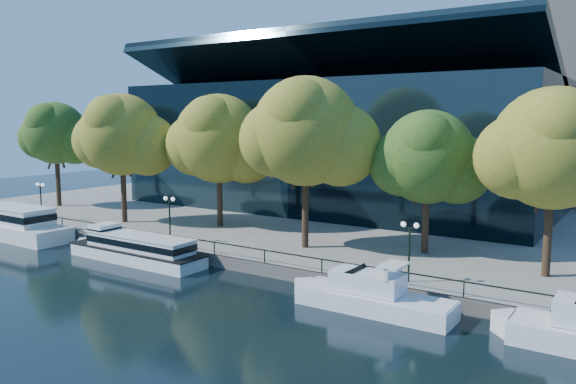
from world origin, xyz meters
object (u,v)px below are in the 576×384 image
Objects in this scene: large_vessel at (13,223)px; tour_boat at (133,247)px; tree_4 at (429,159)px; lamp_1 at (169,208)px; tree_2 at (220,141)px; lamp_0 at (41,193)px; lamp_2 at (410,238)px; tree_3 at (307,134)px; cruiser_near at (368,295)px; tree_1 at (122,136)px; tree_0 at (56,134)px; tree_5 at (556,151)px.

large_vessel reaches higher than tour_boat.
large_vessel is 40.73m from tree_4.
tree_4 is 2.86× the size of lamp_1.
tree_4 is at bearing 0.78° from tree_2.
lamp_2 is at bearing 0.00° from lamp_0.
tour_boat is 4.70m from lamp_1.
tree_3 reaches higher than tree_4.
lamp_0 reaches higher than large_vessel.
tree_1 reaches higher than cruiser_near.
lamp_1 is (0.98, -8.07, -5.67)m from tree_2.
tree_0 is 28.13m from lamp_1.
tree_0 reaches higher than tour_boat.
lamp_1 reaches higher than cruiser_near.
tour_boat is 19.22m from lamp_0.
tour_boat is 1.08× the size of tree_1.
lamp_2 is at bearing -19.23° from tree_2.
lamp_2 is (1.78, -8.36, -4.65)m from tree_4.
tree_5 is 30.97m from lamp_1.
tree_3 reaches higher than tree_5.
tree_3 reaches higher than tree_1.
tree_0 is at bearing 157.21° from tour_boat.
large_vessel is 1.16× the size of tree_0.
tree_4 is at bearing 93.49° from cruiser_near.
lamp_2 is (22.16, 0.00, 0.00)m from lamp_1.
tour_boat is 1.12× the size of tree_5.
tour_boat is at bearing 179.16° from cruiser_near.
lamp_1 is at bearing -83.07° from tree_2.
tree_1 is 40.62m from tree_5.
tree_4 is (21.36, 0.29, -1.02)m from tree_2.
lamp_0 is (-18.18, -8.07, -5.67)m from tree_2.
tree_1 is at bearing -176.83° from tree_5.
cruiser_near is at bearing -41.65° from tree_3.
lamp_1 and lamp_2 have the same top height.
tree_1 reaches higher than tour_boat.
tree_5 is at bearing -0.78° from tree_0.
tree_3 is (22.06, 0.55, 0.58)m from tree_1.
large_vessel is at bearing -161.99° from tree_4.
tree_3 is at bearing 156.55° from lamp_2.
tree_1 reaches higher than tree_4.
tree_0 is 1.12× the size of tree_4.
tree_3 is at bearing -158.29° from tree_4.
tree_0 reaches higher than lamp_0.
tree_1 reaches higher than tree_5.
tree_4 is (-0.76, 12.42, 7.65)m from cruiser_near.
tree_3 is (-9.88, 8.79, 9.60)m from cruiser_near.
tree_1 is at bearing -158.40° from tree_2.
tree_5 is 3.22× the size of lamp_1.
cruiser_near is at bearing -14.47° from tree_1.
cruiser_near is 2.71× the size of lamp_2.
tree_5 reaches higher than tree_0.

